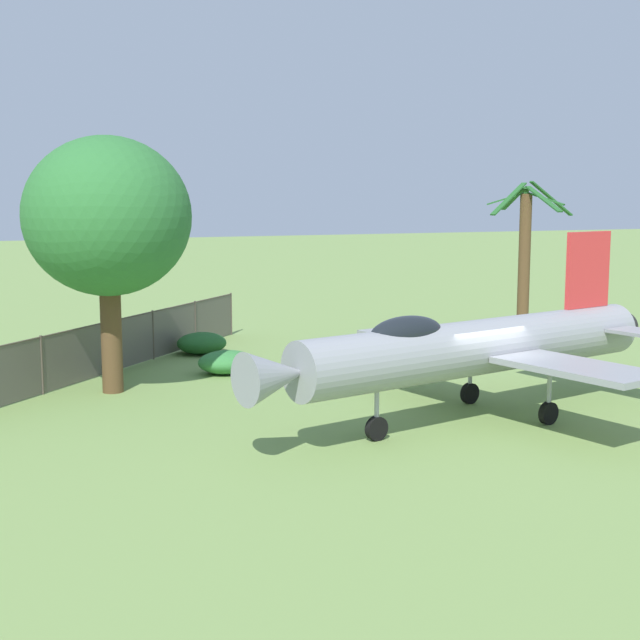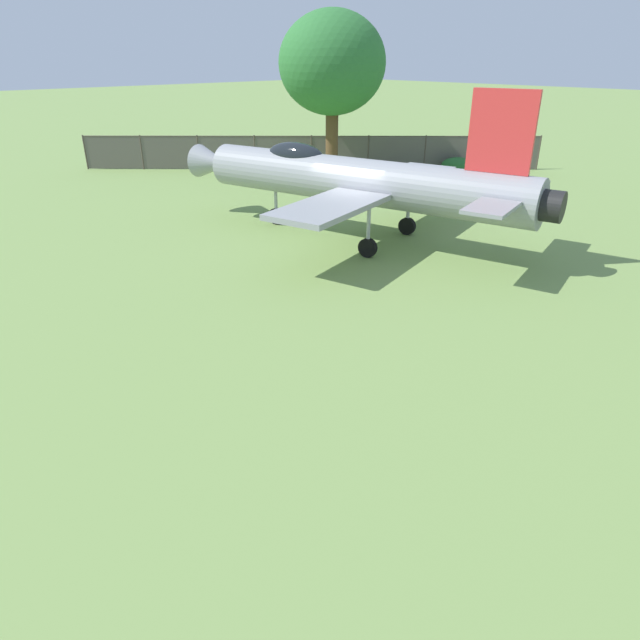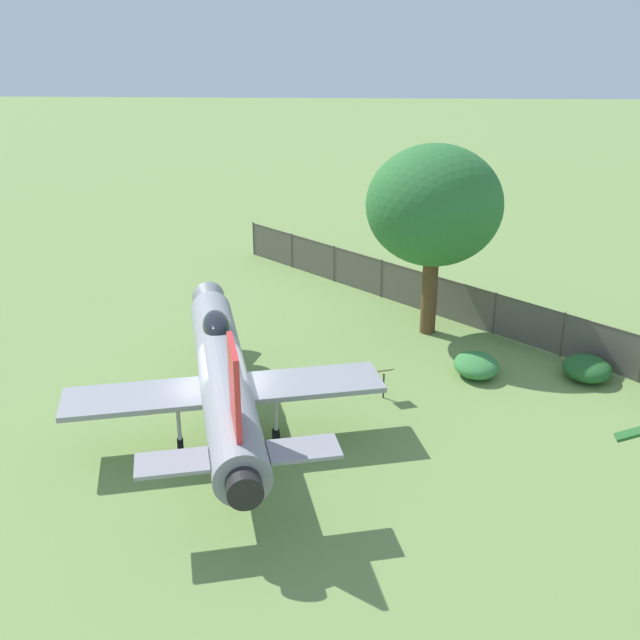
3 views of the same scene
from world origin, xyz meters
name	(u,v)px [view 1 (image 1 of 3)]	position (x,y,z in m)	size (l,w,h in m)	color
ground_plane	(477,420)	(0.00, 0.00, 0.00)	(200.00, 200.00, 0.00)	#75934C
display_jet	(469,347)	(-0.34, -0.08, 2.00)	(13.38, 9.69, 4.90)	gray
shade_tree	(107,218)	(-8.48, 7.04, 5.28)	(4.95, 5.33, 7.69)	brown
palm_tree	(525,258)	(9.08, 11.04, 3.34)	(4.43, 4.17, 6.49)	brown
perimeter_fence	(42,363)	(-10.49, 7.49, 0.95)	(17.07, 17.88, 1.80)	#4C4238
shrub_near_fence	(227,362)	(-4.49, 8.45, 0.39)	(1.94, 1.62, 0.78)	#387F3D
shrub_by_tree	(202,343)	(-4.33, 12.37, 0.41)	(1.87, 1.71, 0.81)	#235B26
info_plaque	(318,362)	(-2.55, 5.02, 0.85)	(0.56, 0.69, 1.14)	#333333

